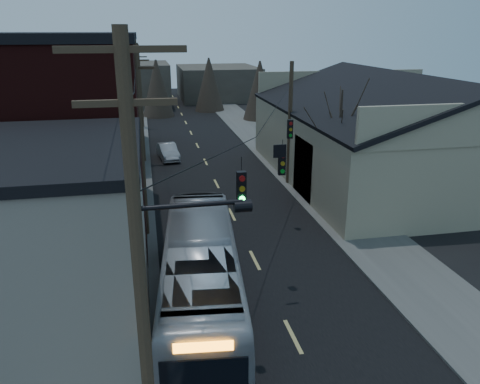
% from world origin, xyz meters
% --- Properties ---
extents(road_surface, '(9.00, 110.00, 0.02)m').
position_xyz_m(road_surface, '(0.00, 30.00, 0.01)').
color(road_surface, black).
rests_on(road_surface, ground).
extents(sidewalk_left, '(4.00, 110.00, 0.12)m').
position_xyz_m(sidewalk_left, '(-6.50, 30.00, 0.06)').
color(sidewalk_left, '#474744').
rests_on(sidewalk_left, ground).
extents(sidewalk_right, '(4.00, 110.00, 0.12)m').
position_xyz_m(sidewalk_right, '(6.50, 30.00, 0.06)').
color(sidewalk_right, '#474744').
rests_on(sidewalk_right, ground).
extents(building_clapboard, '(8.00, 8.00, 7.00)m').
position_xyz_m(building_clapboard, '(-9.00, 9.00, 3.50)').
color(building_clapboard, gray).
rests_on(building_clapboard, ground).
extents(building_brick, '(10.00, 12.00, 10.00)m').
position_xyz_m(building_brick, '(-10.00, 20.00, 5.00)').
color(building_brick, black).
rests_on(building_brick, ground).
extents(building_left_far, '(9.00, 14.00, 7.00)m').
position_xyz_m(building_left_far, '(-9.50, 36.00, 3.50)').
color(building_left_far, '#38342D').
rests_on(building_left_far, ground).
extents(warehouse, '(16.16, 20.60, 7.73)m').
position_xyz_m(warehouse, '(13.00, 25.00, 2.70)').
color(warehouse, gray).
rests_on(warehouse, ground).
extents(building_far_left, '(10.00, 12.00, 6.00)m').
position_xyz_m(building_far_left, '(-6.00, 65.00, 3.00)').
color(building_far_left, '#38342D').
rests_on(building_far_left, ground).
extents(building_far_right, '(12.00, 14.00, 5.00)m').
position_xyz_m(building_far_right, '(7.00, 70.00, 2.50)').
color(building_far_right, '#38342D').
rests_on(building_far_right, ground).
extents(bare_tree, '(0.40, 0.40, 7.20)m').
position_xyz_m(bare_tree, '(6.50, 20.00, 3.60)').
color(bare_tree, black).
rests_on(bare_tree, ground).
extents(utility_lines, '(11.24, 45.28, 10.50)m').
position_xyz_m(utility_lines, '(-3.11, 24.14, 4.95)').
color(utility_lines, '#382B1E').
rests_on(utility_lines, ground).
extents(bus, '(3.92, 11.81, 3.23)m').
position_xyz_m(bus, '(-3.00, 10.25, 1.61)').
color(bus, '#A7ACB3').
rests_on(bus, ground).
extents(parked_car, '(1.89, 4.14, 1.32)m').
position_xyz_m(parked_car, '(-3.00, 33.58, 0.66)').
color(parked_car, '#98999F').
rests_on(parked_car, ground).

